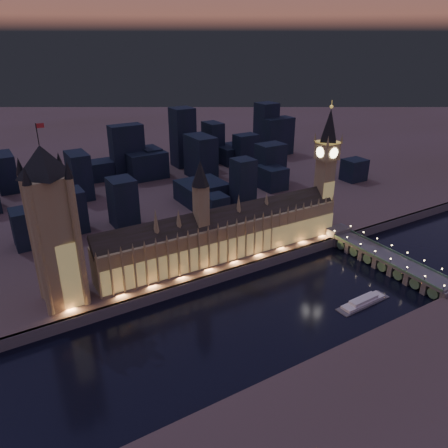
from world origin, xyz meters
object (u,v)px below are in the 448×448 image
victoria_tower (52,220)px  westminster_bridge (383,259)px  elizabeth_tower (326,161)px  palace_of_westminster (224,234)px  river_boat (363,302)px

victoria_tower → westminster_bridge: bearing=-16.4°
elizabeth_tower → westminster_bridge: size_ratio=0.97×
palace_of_westminster → westminster_bridge: size_ratio=1.79×
westminster_bridge → elizabeth_tower: bearing=94.2°
victoria_tower → westminster_bridge: 239.30m
palace_of_westminster → westminster_bridge: bearing=-32.2°
palace_of_westminster → river_boat: bearing=-61.2°
westminster_bridge → river_boat: 59.60m
palace_of_westminster → elizabeth_tower: elizabeth_tower is taller
palace_of_westminster → river_boat: palace_of_westminster is taller
victoria_tower → westminster_bridge: victoria_tower is taller
victoria_tower → elizabeth_tower: bearing=0.0°
victoria_tower → elizabeth_tower: 218.06m
elizabeth_tower → westminster_bridge: elizabeth_tower is taller
westminster_bridge → palace_of_westminster: bearing=147.8°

